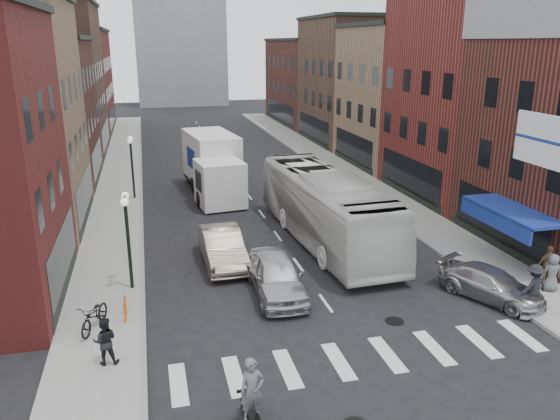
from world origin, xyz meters
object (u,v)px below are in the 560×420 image
object	(u,v)px
ped_left_solo	(105,341)
transit_bus	(325,207)
streetlamp_near	(127,224)
parked_bicycle	(95,316)
bike_rack	(125,309)
streetlamp_far	(131,156)
sedan_left_near	(276,275)
curb_car	(491,284)
sedan_left_far	(222,247)
ped_right_c	(552,273)
motorcycle_rider	(252,402)
ped_right_b	(548,264)
box_truck	(214,166)
ped_right_a	(534,286)
billboard_sign	(544,142)

from	to	relation	value
ped_left_solo	transit_bus	bearing A→B (deg)	-135.00
streetlamp_near	parked_bicycle	size ratio (longest dim) A/B	2.09
bike_rack	ped_left_solo	size ratio (longest dim) A/B	0.51
streetlamp_far	sedan_left_near	size ratio (longest dim) A/B	0.85
streetlamp_far	curb_car	bearing A→B (deg)	-52.63
sedan_left_near	sedan_left_far	distance (m)	4.10
sedan_left_far	ped_left_solo	size ratio (longest dim) A/B	3.17
transit_bus	ped_right_c	size ratio (longest dim) A/B	8.28
curb_car	ped_left_solo	bearing A→B (deg)	159.72
streetlamp_near	transit_bus	distance (m)	10.34
transit_bus	parked_bicycle	bearing A→B (deg)	-150.14
streetlamp_near	motorcycle_rider	bearing A→B (deg)	-72.37
motorcycle_rider	ped_right_b	size ratio (longest dim) A/B	1.46
box_truck	motorcycle_rider	bearing A→B (deg)	-102.33
ped_right_c	ped_right_b	bearing A→B (deg)	-109.93
bike_rack	box_truck	world-z (taller)	box_truck
streetlamp_near	ped_left_solo	distance (m)	5.94
streetlamp_far	ped_right_b	world-z (taller)	streetlamp_far
motorcycle_rider	sedan_left_far	distance (m)	11.86
box_truck	ped_left_solo	bearing A→B (deg)	-114.10
transit_bus	ped_right_b	size ratio (longest dim) A/B	8.04
box_truck	parked_bicycle	world-z (taller)	box_truck
bike_rack	curb_car	bearing A→B (deg)	-6.07
ped_right_a	ped_right_b	bearing A→B (deg)	-148.03
streetlamp_far	ped_right_c	distance (m)	24.81
sedan_left_near	ped_right_c	size ratio (longest dim) A/B	3.09
sedan_left_far	streetlamp_far	bearing A→B (deg)	107.63
billboard_sign	ped_left_solo	size ratio (longest dim) A/B	2.36
billboard_sign	curb_car	distance (m)	5.93
streetlamp_near	curb_car	xyz separation A→B (m)	(13.90, -4.20, -2.29)
box_truck	parked_bicycle	size ratio (longest dim) A/B	4.76
curb_car	parked_bicycle	world-z (taller)	curb_car
ped_right_c	motorcycle_rider	bearing A→B (deg)	32.01
motorcycle_rider	ped_right_c	world-z (taller)	motorcycle_rider
motorcycle_rider	transit_bus	xyz separation A→B (m)	(6.46, 13.57, 0.71)
streetlamp_far	billboard_sign	bearing A→B (deg)	-47.59
streetlamp_far	bike_rack	bearing A→B (deg)	-90.69
bike_rack	transit_bus	distance (m)	11.78
transit_bus	curb_car	size ratio (longest dim) A/B	3.01
sedan_left_far	parked_bicycle	size ratio (longest dim) A/B	2.52
streetlamp_near	motorcycle_rider	distance (m)	10.47
sedan_left_near	curb_car	world-z (taller)	sedan_left_near
transit_bus	ped_right_b	distance (m)	10.47
billboard_sign	streetlamp_far	xyz separation A→B (m)	(-15.99, 17.50, -3.22)
ped_right_b	ped_right_c	bearing A→B (deg)	61.34
streetlamp_near	ped_right_a	world-z (taller)	streetlamp_near
sedan_left_near	ped_right_b	world-z (taller)	ped_right_b
motorcycle_rider	ped_left_solo	bearing A→B (deg)	126.78
streetlamp_far	sedan_left_far	world-z (taller)	streetlamp_far
billboard_sign	parked_bicycle	distance (m)	18.05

